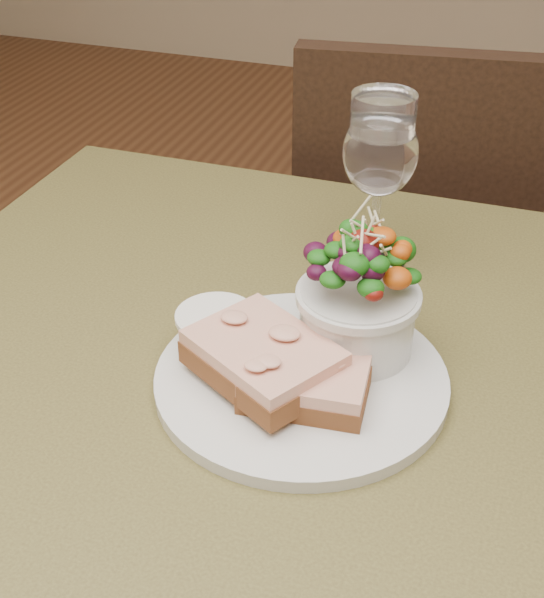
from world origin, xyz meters
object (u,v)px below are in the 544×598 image
(sandwich_front, at_px, (306,381))
(salad_bowl, at_px, (359,293))
(wine_glass, at_px, (380,158))
(sandwich_back, at_px, (264,358))
(chair_far, at_px, (421,359))
(cafe_table, at_px, (262,458))
(dinner_plate, at_px, (301,379))
(ramekin, at_px, (216,328))

(sandwich_front, relative_size, salad_bowl, 0.86)
(sandwich_front, xyz_separation_m, wine_glass, (0.00, 0.25, 0.10))
(sandwich_back, relative_size, salad_bowl, 1.19)
(chair_far, distance_m, salad_bowl, 0.81)
(cafe_table, distance_m, chair_far, 0.76)
(salad_bowl, distance_m, wine_glass, 0.18)
(sandwich_front, relative_size, sandwich_back, 0.72)
(dinner_plate, distance_m, wine_glass, 0.25)
(ramekin, distance_m, wine_glass, 0.25)
(cafe_table, relative_size, sandwich_front, 7.32)
(wine_glass, bearing_deg, sandwich_back, -99.43)
(dinner_plate, xyz_separation_m, sandwich_front, (0.01, -0.03, 0.02))
(cafe_table, distance_m, sandwich_front, 0.14)
(dinner_plate, bearing_deg, sandwich_front, -65.45)
(salad_bowl, bearing_deg, ramekin, -162.05)
(cafe_table, distance_m, salad_bowl, 0.19)
(chair_far, height_order, salad_bowl, chair_far)
(cafe_table, relative_size, dinner_plate, 3.14)
(salad_bowl, height_order, wine_glass, wine_glass)
(chair_far, height_order, wine_glass, wine_glass)
(wine_glass, bearing_deg, salad_bowl, -82.25)
(chair_far, relative_size, dinner_plate, 3.53)
(sandwich_back, relative_size, wine_glass, 0.86)
(wine_glass, bearing_deg, ramekin, -114.95)
(salad_bowl, xyz_separation_m, wine_glass, (-0.02, 0.17, 0.05))
(cafe_table, height_order, wine_glass, wine_glass)
(cafe_table, xyz_separation_m, salad_bowl, (0.07, 0.05, 0.17))
(ramekin, height_order, salad_bowl, salad_bowl)
(chair_far, relative_size, salad_bowl, 7.09)
(sandwich_front, bearing_deg, ramekin, 152.62)
(dinner_plate, bearing_deg, cafe_table, 178.31)
(sandwich_back, distance_m, ramekin, 0.07)
(cafe_table, height_order, sandwich_back, sandwich_back)
(cafe_table, bearing_deg, sandwich_front, -28.15)
(chair_far, relative_size, sandwich_front, 8.23)
(dinner_plate, distance_m, ramekin, 0.09)
(chair_far, xyz_separation_m, ramekin, (-0.11, -0.65, 0.49))
(ramekin, relative_size, wine_glass, 0.38)
(sandwich_front, height_order, sandwich_back, sandwich_back)
(cafe_table, distance_m, ramekin, 0.14)
(dinner_plate, bearing_deg, chair_far, 87.44)
(cafe_table, height_order, ramekin, ramekin)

